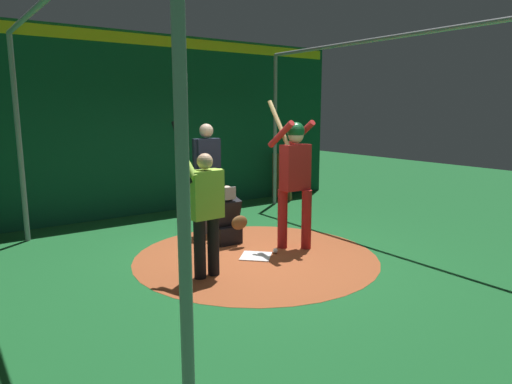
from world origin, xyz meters
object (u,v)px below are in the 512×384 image
object	(u,v)px
home_plate	(256,256)
umpire	(207,172)
baseball_0	(275,251)
catcher	(227,221)
bat_rack	(277,177)
batter	(295,172)
visitor	(205,207)

from	to	relation	value
home_plate	umpire	distance (m)	1.86
umpire	baseball_0	world-z (taller)	umpire
catcher	baseball_0	world-z (taller)	catcher
bat_rack	batter	bearing A→B (deg)	-34.60
catcher	visitor	xyz separation A→B (m)	(1.08, -0.98, 0.55)
home_plate	baseball_0	xyz separation A→B (m)	(0.04, 0.32, 0.03)
baseball_0	bat_rack	bearing A→B (deg)	141.59
visitor	baseball_0	world-z (taller)	visitor
batter	catcher	bearing A→B (deg)	-138.50
batter	home_plate	bearing A→B (deg)	-87.99
bat_rack	baseball_0	size ratio (longest dim) A/B	14.32
batter	bat_rack	size ratio (longest dim) A/B	2.10
catcher	bat_rack	xyz separation A→B (m)	(-2.59, 3.03, 0.13)
umpire	visitor	bearing A→B (deg)	-30.23
catcher	bat_rack	size ratio (longest dim) A/B	0.88
catcher	visitor	size ratio (longest dim) A/B	0.48
bat_rack	catcher	bearing A→B (deg)	-49.54
bat_rack	umpire	bearing A→B (deg)	-57.82
home_plate	bat_rack	bearing A→B (deg)	138.12
home_plate	catcher	xyz separation A→B (m)	(-0.82, 0.02, 0.35)
home_plate	batter	bearing A→B (deg)	92.01
batter	catcher	world-z (taller)	batter
umpire	baseball_0	bearing A→B (deg)	8.59
batter	visitor	size ratio (longest dim) A/B	1.14
baseball_0	visitor	bearing A→B (deg)	-80.01
baseball_0	umpire	bearing A→B (deg)	-171.41
baseball_0	catcher	bearing A→B (deg)	-160.49
visitor	baseball_0	distance (m)	1.57
home_plate	baseball_0	bearing A→B (deg)	83.44
umpire	bat_rack	world-z (taller)	umpire
catcher	umpire	distance (m)	1.00
home_plate	batter	xyz separation A→B (m)	(-0.03, 0.72, 1.17)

